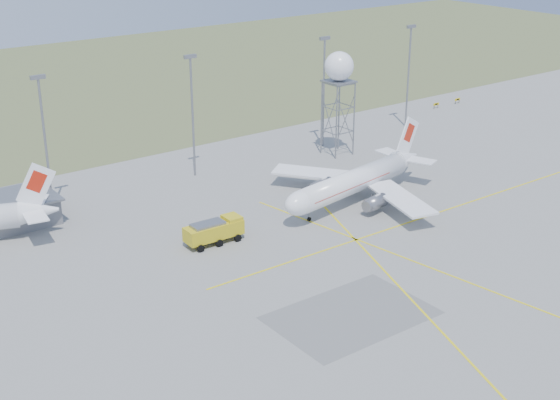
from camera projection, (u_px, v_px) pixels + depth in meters
grass_strip at (76, 86)px, 192.58m from camera, size 400.00×120.00×0.03m
mast_a at (44, 132)px, 113.53m from camera, size 2.20×0.50×20.50m
mast_b at (192, 106)px, 127.42m from camera, size 2.20×0.50×20.50m
mast_c at (324, 83)px, 142.98m from camera, size 2.20×0.50×20.50m
mast_d at (409, 68)px, 155.21m from camera, size 2.20×0.50×20.50m
taxi_sign_near at (436, 104)px, 172.46m from camera, size 1.60×0.17×1.20m
taxi_sign_far at (457, 100)px, 176.35m from camera, size 1.60×0.17×1.20m
airliner_main at (354, 182)px, 119.39m from camera, size 31.83×30.57×10.86m
radar_tower at (338, 98)px, 138.87m from camera, size 5.19×5.19×18.78m
fire_truck at (215, 232)px, 106.00m from camera, size 8.30×3.46×3.30m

